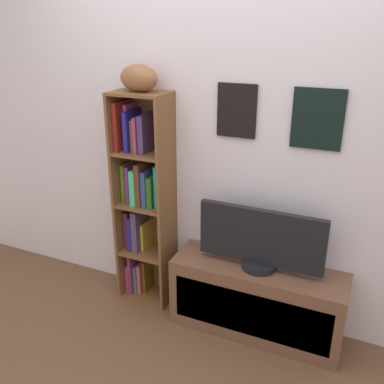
# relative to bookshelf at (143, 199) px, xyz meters

# --- Properties ---
(back_wall) EXTENTS (4.80, 0.08, 2.43)m
(back_wall) POSITION_rel_bookshelf_xyz_m (0.52, 0.14, 0.43)
(back_wall) COLOR silver
(back_wall) RESTS_ON ground
(bookshelf) EXTENTS (0.38, 0.26, 1.54)m
(bookshelf) POSITION_rel_bookshelf_xyz_m (0.00, 0.00, 0.00)
(bookshelf) COLOR brown
(bookshelf) RESTS_ON ground
(football) EXTENTS (0.31, 0.22, 0.17)m
(football) POSITION_rel_bookshelf_xyz_m (0.03, -0.03, 0.84)
(football) COLOR brown
(football) RESTS_ON bookshelf
(tv_stand) EXTENTS (1.13, 0.35, 0.49)m
(tv_stand) POSITION_rel_bookshelf_xyz_m (0.88, -0.07, -0.55)
(tv_stand) COLOR brown
(tv_stand) RESTS_ON ground
(television) EXTENTS (0.80, 0.22, 0.41)m
(television) POSITION_rel_bookshelf_xyz_m (0.88, -0.07, -0.10)
(television) COLOR black
(television) RESTS_ON tv_stand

